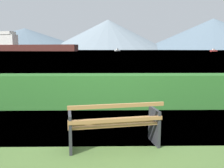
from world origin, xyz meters
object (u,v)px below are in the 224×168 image
at_px(sailboat_mid, 117,50).
at_px(cargo_ship_large, 28,46).
at_px(fishing_boat_near, 214,51).
at_px(park_bench, 114,125).

bearing_deg(sailboat_mid, cargo_ship_large, 178.71).
bearing_deg(sailboat_mid, fishing_boat_near, -28.46).
distance_m(park_bench, cargo_ship_large, 207.32).
bearing_deg(sailboat_mid, park_bench, -92.26).
distance_m(park_bench, sailboat_mid, 194.65).
xyz_separation_m(park_bench, cargo_ship_large, (-66.95, 196.17, 4.13)).
xyz_separation_m(cargo_ship_large, sailboat_mid, (74.62, -1.68, -3.84)).
distance_m(fishing_boat_near, sailboat_mid, 74.04).
relative_size(park_bench, sailboat_mid, 0.35).
xyz_separation_m(park_bench, sailboat_mid, (7.67, 194.49, 0.29)).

